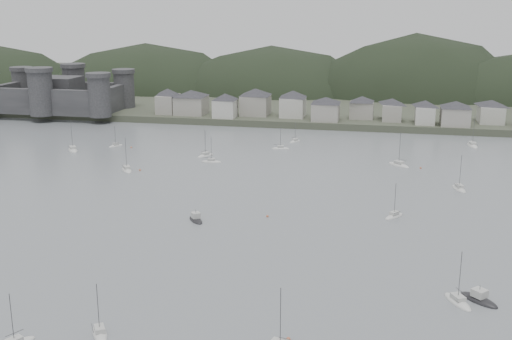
# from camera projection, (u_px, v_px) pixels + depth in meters

# --- Properties ---
(ground) EXTENTS (900.00, 900.00, 0.00)m
(ground) POSITION_uv_depth(u_px,v_px,m) (170.00, 305.00, 113.04)
(ground) COLOR slate
(ground) RESTS_ON ground
(far_shore_land) EXTENTS (900.00, 250.00, 3.00)m
(far_shore_land) POSITION_uv_depth(u_px,v_px,m) (328.00, 90.00, 391.89)
(far_shore_land) COLOR #383D2D
(far_shore_land) RESTS_ON ground
(forested_ridge) EXTENTS (851.55, 103.94, 102.57)m
(forested_ridge) POSITION_uv_depth(u_px,v_px,m) (332.00, 117.00, 369.95)
(forested_ridge) COLOR black
(forested_ridge) RESTS_ON ground
(castle) EXTENTS (66.00, 43.00, 20.00)m
(castle) POSITION_uv_depth(u_px,v_px,m) (59.00, 94.00, 304.34)
(castle) COLOR #303033
(castle) RESTS_ON far_shore_land
(waterfront_town) EXTENTS (451.48, 28.46, 12.92)m
(waterfront_town) POSITION_uv_depth(u_px,v_px,m) (420.00, 109.00, 274.31)
(waterfront_town) COLOR #A09C92
(waterfront_town) RESTS_ON far_shore_land
(sailboat_lead) EXTENTS (5.85, 8.07, 10.69)m
(sailboat_lead) POSITION_uv_depth(u_px,v_px,m) (458.00, 302.00, 114.09)
(sailboat_lead) COLOR silver
(sailboat_lead) RESTS_ON ground
(moored_fleet) EXTENTS (233.94, 176.99, 13.12)m
(moored_fleet) POSITION_uv_depth(u_px,v_px,m) (216.00, 189.00, 184.57)
(moored_fleet) COLOR silver
(moored_fleet) RESTS_ON ground
(motor_launch_near) EXTENTS (7.74, 7.58, 3.90)m
(motor_launch_near) POSITION_uv_depth(u_px,v_px,m) (479.00, 299.00, 114.72)
(motor_launch_near) COLOR black
(motor_launch_near) RESTS_ON ground
(motor_launch_far) EXTENTS (6.08, 6.97, 3.66)m
(motor_launch_far) POSITION_uv_depth(u_px,v_px,m) (196.00, 219.00, 157.56)
(motor_launch_far) COLOR black
(motor_launch_far) RESTS_ON ground
(mooring_buoys) EXTENTS (154.81, 128.38, 0.70)m
(mooring_buoys) POSITION_uv_depth(u_px,v_px,m) (239.00, 201.00, 172.89)
(mooring_buoys) COLOR #C06340
(mooring_buoys) RESTS_ON ground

